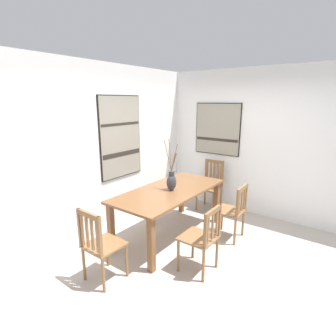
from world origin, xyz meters
name	(u,v)px	position (x,y,z in m)	size (l,w,h in m)	color
ground_plane	(208,256)	(0.00, 0.00, -0.01)	(6.40, 6.40, 0.03)	#B2A89E
wall_back	(114,148)	(0.00, 1.86, 1.35)	(6.40, 0.12, 2.70)	white
wall_side	(259,144)	(1.86, 0.00, 1.35)	(0.12, 6.40, 2.70)	white
dining_table	(170,196)	(0.14, 0.78, 0.67)	(1.95, 0.90, 0.78)	brown
centerpiece_vase	(171,181)	(0.14, 0.75, 0.93)	(0.17, 0.29, 0.78)	#333338
chair_0	(100,244)	(-1.24, 0.78, 0.49)	(0.43, 0.43, 0.94)	brown
chair_1	(202,237)	(-0.36, -0.09, 0.47)	(0.42, 0.42, 0.89)	brown
chair_2	(211,184)	(1.54, 0.78, 0.51)	(0.43, 0.43, 0.98)	brown
chair_3	(232,210)	(0.66, -0.05, 0.47)	(0.44, 0.44, 0.88)	brown
painting_on_back_wall	(121,137)	(0.11, 1.79, 1.52)	(0.91, 0.05, 1.38)	black
painting_on_side_wall	(217,129)	(1.79, 0.82, 1.58)	(0.05, 0.95, 1.01)	black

